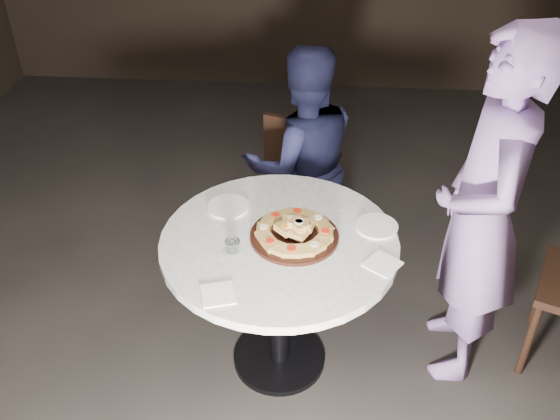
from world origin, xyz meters
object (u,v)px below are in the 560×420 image
Objects in this scene: table at (279,265)px; diner_navy at (302,164)px; diner_teal at (481,217)px; serving_board at (294,236)px; chair_far at (300,161)px; water_glass at (233,246)px; focaccia_pile at (295,230)px.

diner_navy is at bearing 85.56° from table.
diner_teal is (0.85, -0.72, 0.20)m from diner_navy.
serving_board is 0.48× the size of chair_far.
chair_far reaches higher than table.
focaccia_pile is at bearing 24.13° from water_glass.
serving_board is 1.12× the size of focaccia_pile.
chair_far is at bearing 91.36° from serving_board.
diner_teal reaches higher than focaccia_pile.
focaccia_pile is 0.43× the size of chair_far.
water_glass reaches higher than table.
water_glass is at bearing -76.51° from diner_teal.
table is at bearing 27.96° from water_glass.
diner_teal is at bearing 7.38° from focaccia_pile.
diner_navy is 1.14m from diner_teal.
chair_far is 1.48m from diner_teal.
diner_navy reaches higher than focaccia_pile.
water_glass is (-0.20, -0.11, 0.19)m from table.
chair_far is (0.04, 1.24, -0.18)m from table.
diner_teal is at bearing 11.69° from water_glass.
diner_navy reaches higher than chair_far.
diner_teal is at bearing 7.78° from table.
diner_teal reaches higher than chair_far.
diner_navy reaches higher than water_glass.
water_glass is (-0.27, -0.12, -0.01)m from focaccia_pile.
diner_navy is at bearing 111.06° from chair_far.
chair_far is at bearing 88.17° from table.
focaccia_pile is (0.07, 0.02, 0.20)m from table.
water_glass is 0.05× the size of diner_navy.
focaccia_pile reaches higher than chair_far.
diner_navy is at bearing 90.19° from serving_board.
focaccia_pile is at bearing 108.76° from chair_far.
focaccia_pile is 1.28m from chair_far.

